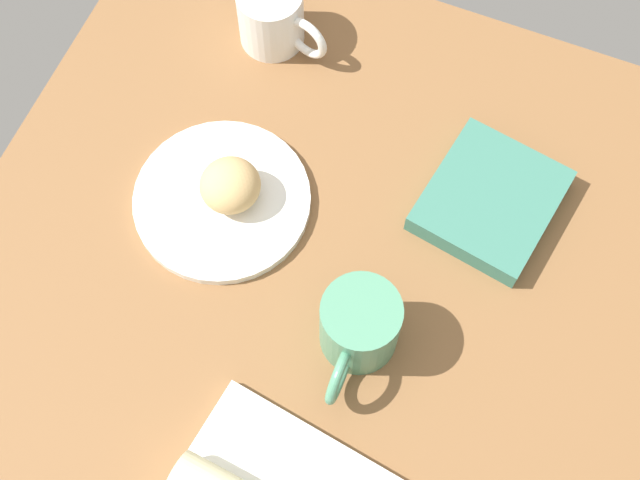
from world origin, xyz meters
The scene contains 6 objects.
dining_table centered at (0.00, 0.00, 2.00)cm, with size 110.00×90.00×4.00cm, color brown.
round_plate centered at (13.40, 14.57, 4.70)cm, with size 23.18×23.18×1.40cm, color white.
scone_pastry centered at (14.18, 13.37, 8.46)cm, with size 7.84×7.72×6.11cm, color tan.
book_stack centered at (26.06, -17.91, 5.63)cm, with size 19.79×18.34×3.27cm.
coffee_mug centered at (2.53, -8.56, 9.26)cm, with size 14.92×9.53×10.30cm.
second_mug centered at (39.96, 18.56, 8.84)cm, with size 9.16×13.98×9.46cm.
Camera 1 is at (-28.17, -16.14, 107.75)cm, focal length 49.29 mm.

